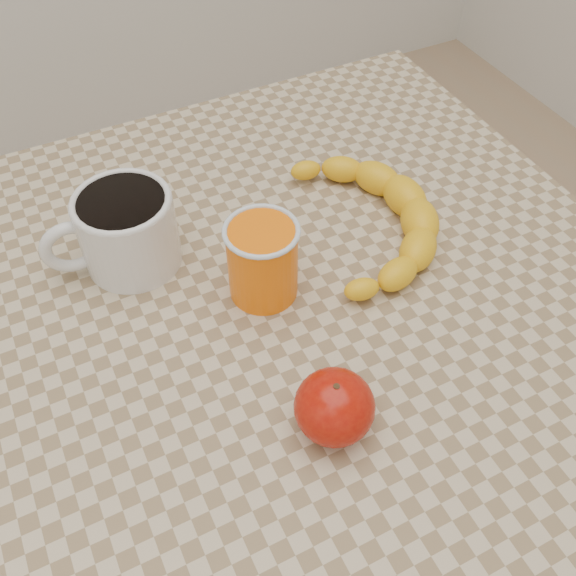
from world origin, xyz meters
name	(u,v)px	position (x,y,z in m)	size (l,w,h in m)	color
ground	(288,546)	(0.00, 0.00, 0.00)	(3.00, 3.00, 0.00)	tan
table	(288,347)	(0.00, 0.00, 0.66)	(0.80, 0.80, 0.75)	tan
coffee_mug	(125,229)	(-0.13, 0.13, 0.80)	(0.15, 0.11, 0.09)	silver
orange_juice_glass	(263,260)	(-0.02, 0.03, 0.80)	(0.08, 0.08, 0.09)	orange
apple	(334,407)	(-0.03, -0.16, 0.78)	(0.09, 0.09, 0.07)	#960B05
banana	(368,219)	(0.13, 0.05, 0.77)	(0.28, 0.33, 0.04)	yellow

